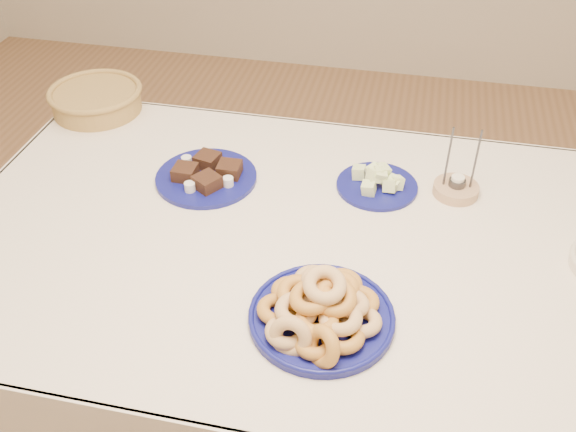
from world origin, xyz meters
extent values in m
plane|color=#8B6241|center=(0.00, 0.00, 0.00)|extent=(5.00, 5.00, 0.00)
cylinder|color=brown|center=(-0.70, 0.40, 0.36)|extent=(0.06, 0.06, 0.72)
cylinder|color=brown|center=(0.70, 0.40, 0.36)|extent=(0.06, 0.06, 0.72)
cube|color=white|center=(0.00, 0.00, 0.74)|extent=(1.70, 1.10, 0.02)
cube|color=white|center=(0.00, 0.55, 0.61)|extent=(1.70, 0.01, 0.28)
cylinder|color=navy|center=(0.12, -0.26, 0.76)|extent=(0.39, 0.39, 0.02)
torus|color=navy|center=(0.12, -0.26, 0.77)|extent=(0.39, 0.39, 0.01)
torus|color=tan|center=(0.20, -0.27, 0.78)|extent=(0.11, 0.12, 0.04)
torus|color=#A16624|center=(0.19, -0.21, 0.78)|extent=(0.13, 0.13, 0.03)
torus|color=#A16624|center=(0.15, -0.17, 0.78)|extent=(0.11, 0.11, 0.03)
torus|color=tan|center=(0.08, -0.17, 0.78)|extent=(0.11, 0.12, 0.03)
torus|color=#A16624|center=(0.04, -0.22, 0.78)|extent=(0.12, 0.12, 0.04)
torus|color=#A16624|center=(0.03, -0.27, 0.78)|extent=(0.13, 0.13, 0.03)
torus|color=tan|center=(0.06, -0.33, 0.78)|extent=(0.12, 0.11, 0.03)
torus|color=#A16624|center=(0.12, -0.34, 0.78)|extent=(0.12, 0.12, 0.03)
torus|color=#A16624|center=(0.17, -0.32, 0.78)|extent=(0.13, 0.13, 0.04)
torus|color=tan|center=(0.17, -0.25, 0.81)|extent=(0.13, 0.13, 0.05)
torus|color=#A16624|center=(0.14, -0.21, 0.81)|extent=(0.11, 0.11, 0.03)
torus|color=tan|center=(0.10, -0.21, 0.81)|extent=(0.12, 0.12, 0.03)
torus|color=#A16624|center=(0.06, -0.24, 0.81)|extent=(0.11, 0.12, 0.04)
torus|color=tan|center=(0.07, -0.29, 0.81)|extent=(0.12, 0.13, 0.04)
torus|color=#A16624|center=(0.12, -0.31, 0.81)|extent=(0.11, 0.12, 0.03)
torus|color=tan|center=(0.16, -0.29, 0.81)|extent=(0.12, 0.12, 0.03)
torus|color=#A16624|center=(0.14, -0.26, 0.83)|extent=(0.11, 0.12, 0.06)
torus|color=tan|center=(0.11, -0.23, 0.83)|extent=(0.11, 0.11, 0.05)
torus|color=#A16624|center=(0.10, -0.28, 0.83)|extent=(0.13, 0.13, 0.04)
torus|color=tan|center=(0.12, -0.26, 0.86)|extent=(0.12, 0.12, 0.05)
torus|color=tan|center=(0.07, -0.35, 0.79)|extent=(0.10, 0.07, 0.09)
torus|color=#A16624|center=(0.14, -0.36, 0.79)|extent=(0.11, 0.10, 0.09)
cylinder|color=navy|center=(0.18, 0.24, 0.76)|extent=(0.24, 0.24, 0.01)
cube|color=#CBE692|center=(0.22, 0.22, 0.78)|extent=(0.04, 0.05, 0.05)
cube|color=#CBE692|center=(0.16, 0.20, 0.78)|extent=(0.04, 0.04, 0.04)
cube|color=#CBE692|center=(0.17, 0.24, 0.80)|extent=(0.04, 0.05, 0.04)
cube|color=#CBE692|center=(0.17, 0.24, 0.80)|extent=(0.05, 0.05, 0.04)
cube|color=#CBE692|center=(0.18, 0.23, 0.80)|extent=(0.05, 0.05, 0.05)
cube|color=#CBE692|center=(0.13, 0.26, 0.78)|extent=(0.04, 0.04, 0.04)
cube|color=#CBE692|center=(0.17, 0.22, 0.80)|extent=(0.05, 0.05, 0.05)
cube|color=#CBE692|center=(0.19, 0.25, 0.80)|extent=(0.05, 0.05, 0.05)
cube|color=#CBE692|center=(0.22, 0.23, 0.78)|extent=(0.05, 0.05, 0.04)
cube|color=#CBE692|center=(0.23, 0.24, 0.78)|extent=(0.05, 0.05, 0.05)
cylinder|color=navy|center=(-0.28, 0.18, 0.76)|extent=(0.34, 0.34, 0.01)
cube|color=black|center=(-0.33, 0.16, 0.78)|extent=(0.06, 0.06, 0.04)
cube|color=black|center=(-0.26, 0.13, 0.78)|extent=(0.08, 0.08, 0.04)
cube|color=black|center=(-0.29, 0.23, 0.78)|extent=(0.07, 0.07, 0.04)
cube|color=black|center=(-0.22, 0.20, 0.78)|extent=(0.06, 0.06, 0.04)
cylinder|color=white|center=(-0.35, 0.22, 0.78)|extent=(0.03, 0.03, 0.02)
cylinder|color=white|center=(-0.30, 0.11, 0.78)|extent=(0.03, 0.03, 0.02)
cylinder|color=white|center=(-0.21, 0.15, 0.78)|extent=(0.03, 0.03, 0.02)
cylinder|color=olive|center=(-0.73, 0.47, 0.78)|extent=(0.28, 0.28, 0.07)
torus|color=olive|center=(-0.73, 0.47, 0.82)|extent=(0.30, 0.30, 0.02)
cylinder|color=tan|center=(0.39, 0.26, 0.76)|extent=(0.12, 0.12, 0.03)
cylinder|color=#44444A|center=(0.39, 0.26, 0.79)|extent=(0.04, 0.04, 0.02)
cylinder|color=white|center=(0.39, 0.26, 0.80)|extent=(0.04, 0.04, 0.01)
cylinder|color=#44444A|center=(0.35, 0.26, 0.86)|extent=(0.01, 0.01, 0.17)
cylinder|color=#44444A|center=(0.42, 0.26, 0.86)|extent=(0.01, 0.01, 0.17)
camera|label=1|loc=(0.24, -1.17, 1.76)|focal=40.00mm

